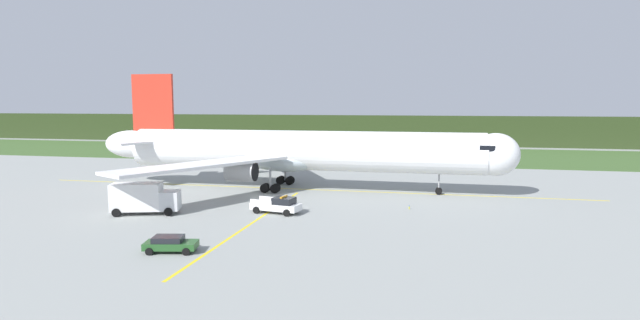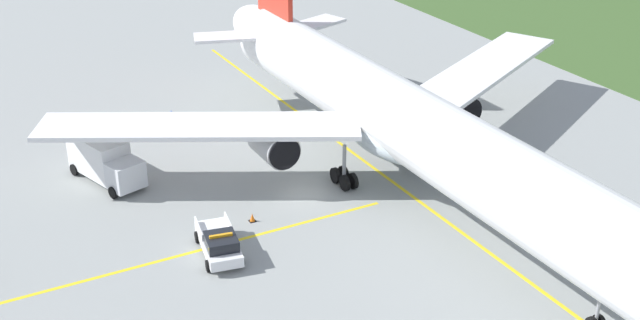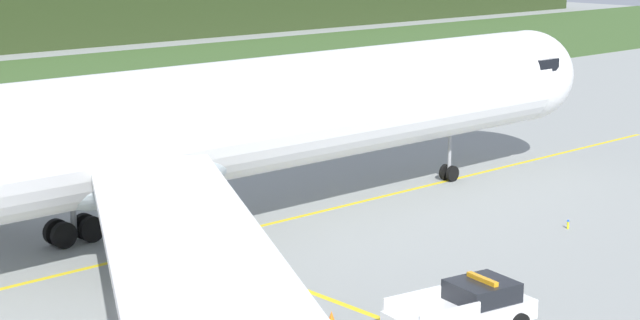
{
  "view_description": "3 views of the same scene",
  "coord_description": "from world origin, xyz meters",
  "views": [
    {
      "loc": [
        21.06,
        -60.02,
        11.94
      ],
      "look_at": [
        6.66,
        4.99,
        4.34
      ],
      "focal_mm": 28.59,
      "sensor_mm": 36.0,
      "label": 1
    },
    {
      "loc": [
        47.64,
        -24.12,
        28.16
      ],
      "look_at": [
        5.46,
        -1.36,
        5.36
      ],
      "focal_mm": 46.54,
      "sensor_mm": 36.0,
      "label": 2
    },
    {
      "loc": [
        -21.65,
        -29.84,
        13.68
      ],
      "look_at": [
        6.26,
        0.61,
        4.57
      ],
      "focal_mm": 57.69,
      "sensor_mm": 36.0,
      "label": 3
    }
  ],
  "objects": [
    {
      "name": "ground",
      "position": [
        0.0,
        0.0,
        0.0
      ],
      "size": [
        320.0,
        320.0,
        0.0
      ],
      "primitive_type": "plane",
      "color": "gray"
    },
    {
      "name": "taxiway_centerline_main",
      "position": [
        3.67,
        6.98,
        0.0
      ],
      "size": [
        77.25,
        0.36,
        0.01
      ],
      "primitive_type": "cube",
      "rotation": [
        0.0,
        0.0,
        -0.0
      ],
      "color": "yellow",
      "rests_on": "ground"
    },
    {
      "name": "airliner",
      "position": [
        3.02,
        6.98,
        5.28
      ],
      "size": [
        58.26,
        48.16,
        15.93
      ],
      "color": "white",
      "rests_on": "ground"
    },
    {
      "name": "ops_pickup_truck",
      "position": [
        4.93,
        -8.34,
        0.9
      ],
      "size": [
        5.64,
        3.1,
        1.94
      ],
      "color": "white",
      "rests_on": "ground"
    },
    {
      "name": "apron_cone",
      "position": [
        1.94,
        -4.72,
        0.28
      ],
      "size": [
        0.46,
        0.46,
        0.59
      ],
      "color": "black",
      "rests_on": "ground"
    },
    {
      "name": "taxiway_edge_light_east",
      "position": [
        18.71,
        -3.24,
        0.24
      ],
      "size": [
        0.12,
        0.12,
        0.45
      ],
      "color": "yellow",
      "rests_on": "ground"
    }
  ]
}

